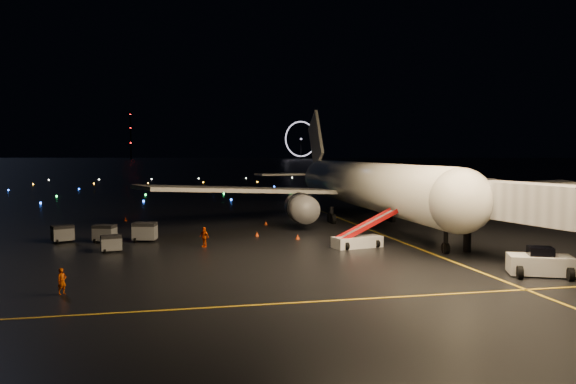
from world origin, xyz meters
The scene contains 19 objects.
ground centered at (0.00, 300.00, 0.00)m, with size 2000.00×2000.00×0.00m, color black.
lane_centre centered at (12.00, 15.00, 0.01)m, with size 0.25×80.00×0.02m, color gold.
lane_cross centered at (-5.00, -10.00, 0.01)m, with size 60.00×0.25×0.02m, color gold.
airliner centered at (13.47, 27.37, 7.94)m, with size 56.06×53.26×15.88m, color silver, non-canonical shape.
pushback_tug centered at (15.65, -6.36, 1.03)m, with size 4.34×2.28×2.07m, color silver.
belt_loader centered at (6.66, 7.82, 1.65)m, with size 6.81×1.86×3.30m, color silver, non-canonical shape.
crew_a centered at (-17.16, -5.01, 0.83)m, with size 0.61×0.40×1.67m, color #FE5302.
crew_c centered at (-7.36, 10.97, 0.95)m, with size 1.11×0.46×1.90m, color #FE5302.
safety_cone_0 centered at (2.34, 13.94, 0.24)m, with size 0.43×0.43×0.49m, color #EA4510.
safety_cone_1 centered at (1.06, 25.67, 0.25)m, with size 0.45×0.45×0.51m, color #EA4510.
safety_cone_2 centered at (-1.46, 16.70, 0.25)m, with size 0.44×0.44×0.50m, color #EA4510.
safety_cone_3 centered at (-16.08, 33.24, 0.26)m, with size 0.46×0.46×0.52m, color #EA4510.
ferris_wheel centered at (170.00, 720.00, 26.00)m, with size 50.00×4.00×52.00m, color black, non-canonical shape.
radio_mast centered at (-60.00, 740.00, 32.00)m, with size 1.80×1.80×64.00m, color black.
taxiway_lights centered at (0.00, 106.00, 0.18)m, with size 164.00×92.00×0.36m, color black, non-canonical shape.
baggage_cart_0 centered at (-15.65, 10.10, 0.75)m, with size 1.78×1.24×1.51m, color gray.
baggage_cart_1 centered at (-16.82, 15.96, 0.86)m, with size 2.03×1.42×1.73m, color gray.
baggage_cart_2 centered at (-12.95, 15.56, 0.95)m, with size 2.23×1.56×1.90m, color gray.
baggage_cart_3 centered at (-20.91, 16.75, 0.84)m, with size 1.97×1.38×1.68m, color gray.
Camera 1 is at (-10.51, -41.74, 8.85)m, focal length 35.00 mm.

